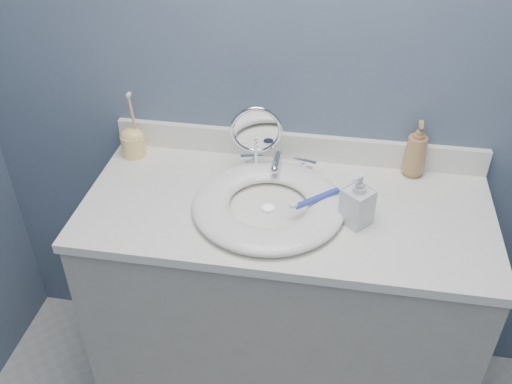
% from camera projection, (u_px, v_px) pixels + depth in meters
% --- Properties ---
extents(back_wall, '(2.20, 0.02, 2.40)m').
position_uv_depth(back_wall, '(301.00, 67.00, 1.73)').
color(back_wall, '#4C5E73').
rests_on(back_wall, ground).
extents(vanity_cabinet, '(1.20, 0.55, 0.85)m').
position_uv_depth(vanity_cabinet, '(282.00, 309.00, 1.97)').
color(vanity_cabinet, '#ACA89D').
rests_on(vanity_cabinet, ground).
extents(countertop, '(1.22, 0.57, 0.03)m').
position_uv_depth(countertop, '(286.00, 209.00, 1.71)').
color(countertop, white).
rests_on(countertop, vanity_cabinet).
extents(backsplash, '(1.22, 0.02, 0.09)m').
position_uv_depth(backsplash, '(297.00, 146.00, 1.88)').
color(backsplash, white).
rests_on(backsplash, countertop).
extents(basin, '(0.45, 0.45, 0.04)m').
position_uv_depth(basin, '(268.00, 204.00, 1.67)').
color(basin, white).
rests_on(basin, countertop).
extents(drain, '(0.04, 0.04, 0.01)m').
position_uv_depth(drain, '(268.00, 209.00, 1.68)').
color(drain, silver).
rests_on(drain, countertop).
extents(faucet, '(0.25, 0.13, 0.07)m').
position_uv_depth(faucet, '(278.00, 165.00, 1.82)').
color(faucet, silver).
rests_on(faucet, countertop).
extents(makeup_mirror, '(0.16, 0.09, 0.24)m').
position_uv_depth(makeup_mirror, '(256.00, 138.00, 1.76)').
color(makeup_mirror, silver).
rests_on(makeup_mirror, countertop).
extents(soap_bottle_amber, '(0.08, 0.08, 0.19)m').
position_uv_depth(soap_bottle_amber, '(416.00, 149.00, 1.78)').
color(soap_bottle_amber, '#A97F4C').
rests_on(soap_bottle_amber, countertop).
extents(soap_bottle_clear, '(0.11, 0.11, 0.17)m').
position_uv_depth(soap_bottle_clear, '(358.00, 199.00, 1.59)').
color(soap_bottle_clear, silver).
rests_on(soap_bottle_clear, countertop).
extents(toothbrush_holder, '(0.08, 0.08, 0.23)m').
position_uv_depth(toothbrush_holder, '(133.00, 141.00, 1.89)').
color(toothbrush_holder, '#FFD87F').
rests_on(toothbrush_holder, countertop).
extents(toothbrush_lying, '(0.14, 0.13, 0.02)m').
position_uv_depth(toothbrush_lying, '(315.00, 199.00, 1.65)').
color(toothbrush_lying, '#3242B4').
rests_on(toothbrush_lying, basin).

